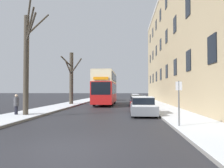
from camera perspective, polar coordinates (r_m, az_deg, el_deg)
ground_plane at (r=7.70m, az=-11.90°, el=-16.18°), size 320.00×320.00×0.00m
sidewalk_left at (r=60.72m, az=-3.36°, el=-3.49°), size 3.03×130.00×0.16m
sidewalk_right at (r=60.32m, az=7.72°, el=-3.49°), size 3.03×130.00×0.16m
terrace_facade_right at (r=34.65m, az=20.77°, el=10.03°), size 9.10×48.09×17.87m
bare_tree_left_0 at (r=17.40m, az=-21.30°, el=5.99°), size 1.69×4.12×8.47m
bare_tree_left_1 at (r=29.70m, az=-10.60°, el=1.74°), size 2.77×2.36×7.04m
double_decker_bus at (r=29.74m, az=-1.72°, el=-0.62°), size 2.48×10.48×4.44m
parked_car_0 at (r=17.25m, az=8.07°, el=-5.90°), size 1.88×4.37×1.46m
parked_car_1 at (r=23.44m, az=7.02°, el=-4.92°), size 1.82×4.52×1.35m
parked_car_2 at (r=28.82m, az=6.47°, el=-4.31°), size 1.78×4.14×1.38m
oncoming_van at (r=43.07m, az=-1.20°, el=-2.78°), size 2.03×5.04×2.12m
pedestrian_left_sidewalk at (r=17.74m, az=-23.74°, el=-4.88°), size 0.36×0.36×1.66m
street_sign_post at (r=11.51m, az=17.07°, el=-4.33°), size 0.32×0.07×2.41m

